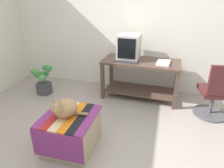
{
  "coord_description": "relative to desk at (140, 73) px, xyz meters",
  "views": [
    {
      "loc": [
        0.69,
        -1.84,
        1.82
      ],
      "look_at": [
        -0.04,
        0.85,
        0.55
      ],
      "focal_mm": 33.02,
      "sensor_mm": 36.0,
      "label": 1
    }
  ],
  "objects": [
    {
      "name": "back_wall",
      "position": [
        -0.28,
        0.45,
        0.82
      ],
      "size": [
        8.0,
        0.1,
        2.6
      ],
      "primitive_type": "cube",
      "color": "silver",
      "rests_on": "ground_plane"
    },
    {
      "name": "desk",
      "position": [
        0.0,
        0.0,
        0.0
      ],
      "size": [
        1.36,
        0.65,
        0.7
      ],
      "rotation": [
        0.0,
        0.0,
        -0.03
      ],
      "color": "#4C382D",
      "rests_on": "ground_plane"
    },
    {
      "name": "keyboard",
      "position": [
        -0.24,
        -0.13,
        0.24
      ],
      "size": [
        0.41,
        0.17,
        0.02
      ],
      "primitive_type": "cube",
      "rotation": [
        0.0,
        0.0,
        -0.06
      ],
      "color": "#333338",
      "rests_on": "desk"
    },
    {
      "name": "potted_plant",
      "position": [
        -1.79,
        -0.32,
        -0.24
      ],
      "size": [
        0.43,
        0.34,
        0.59
      ],
      "color": "#3D3D42",
      "rests_on": "ground_plane"
    },
    {
      "name": "tv_monitor",
      "position": [
        -0.24,
        0.05,
        0.44
      ],
      "size": [
        0.39,
        0.39,
        0.44
      ],
      "rotation": [
        0.0,
        0.0,
        -0.03
      ],
      "color": "#BCB7A8",
      "rests_on": "desk"
    },
    {
      "name": "ottoman_with_blanket",
      "position": [
        -0.63,
        -1.57,
        -0.25
      ],
      "size": [
        0.62,
        0.67,
        0.46
      ],
      "color": "tan",
      "rests_on": "ground_plane"
    },
    {
      "name": "book",
      "position": [
        0.38,
        -0.06,
        0.24
      ],
      "size": [
        0.23,
        0.31,
        0.03
      ],
      "primitive_type": "cube",
      "rotation": [
        0.0,
        0.0,
        -0.08
      ],
      "color": "white",
      "rests_on": "desk"
    },
    {
      "name": "cat",
      "position": [
        -0.67,
        -1.59,
        0.09
      ],
      "size": [
        0.42,
        0.37,
        0.28
      ],
      "rotation": [
        0.0,
        0.0,
        -0.28
      ],
      "color": "#9E7A4C",
      "rests_on": "ottoman_with_blanket"
    },
    {
      "name": "ground_plane",
      "position": [
        -0.28,
        -1.6,
        -0.48
      ],
      "size": [
        14.0,
        14.0,
        0.0
      ],
      "primitive_type": "plane",
      "color": "#9E9389"
    },
    {
      "name": "office_chair",
      "position": [
        1.19,
        -0.36,
        -0.09
      ],
      "size": [
        0.52,
        0.52,
        0.89
      ],
      "rotation": [
        0.0,
        0.0,
        3.29
      ],
      "color": "#4C4C51",
      "rests_on": "ground_plane"
    }
  ]
}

